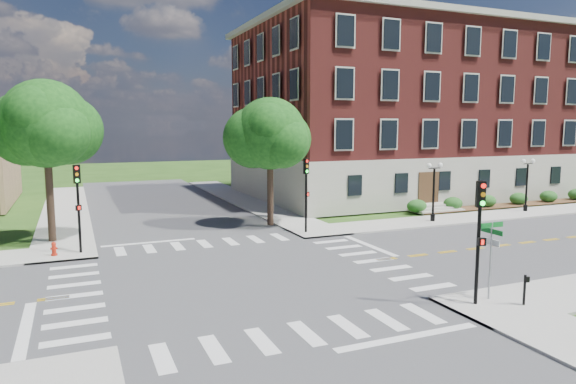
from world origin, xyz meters
name	(u,v)px	position (x,y,z in m)	size (l,w,h in m)	color
ground	(241,277)	(0.00, 0.00, 0.00)	(160.00, 160.00, 0.00)	#244814
road_ew	(241,276)	(0.00, 0.00, 0.01)	(90.00, 12.00, 0.01)	#3D3D3F
road_ns	(241,276)	(0.00, 0.00, 0.01)	(12.00, 90.00, 0.01)	#3D3D3F
sidewalk_ne	(358,207)	(15.38, 15.38, 0.06)	(34.00, 34.00, 0.12)	#9E9B93
crosswalk_east	(374,261)	(7.20, 0.00, 0.00)	(2.20, 10.20, 0.02)	silver
stop_bar_east	(369,246)	(8.80, 3.00, 0.00)	(0.40, 5.50, 0.00)	silver
main_building	(400,112)	(24.00, 21.99, 8.34)	(30.60, 22.40, 16.50)	#A7A493
shrub_row	(503,207)	(27.00, 10.80, 0.00)	(18.00, 2.00, 1.30)	#20551C
tree_c	(46,124)	(-8.35, 11.09, 7.08)	(5.16, 5.16, 9.57)	black
tree_d	(270,134)	(5.54, 10.72, 6.43)	(4.94, 4.94, 8.81)	black
traffic_signal_se	(479,226)	(7.17, -7.38, 3.19)	(0.38, 0.45, 4.80)	black
traffic_signal_ne	(306,185)	(6.80, 7.51, 3.19)	(0.38, 0.46, 4.80)	black
traffic_signal_nw	(78,197)	(-6.83, 7.32, 3.19)	(0.38, 0.46, 4.80)	black
twin_lamp_west	(434,188)	(16.92, 7.48, 2.52)	(1.36, 0.36, 4.23)	black
twin_lamp_east	(527,182)	(26.73, 8.16, 2.52)	(1.36, 0.36, 4.23)	black
street_sign_pole	(491,245)	(8.08, -7.12, 2.31)	(1.10, 1.10, 3.10)	gray
push_button_post	(525,288)	(8.78, -8.23, 0.80)	(0.14, 0.21, 1.20)	black
fire_hydrant	(54,249)	(-8.15, 7.18, 0.46)	(0.35, 0.35, 0.75)	#B4200D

